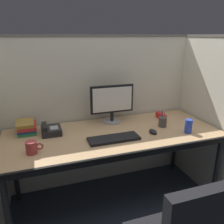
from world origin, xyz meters
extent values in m
plane|color=#2D3847|center=(0.00, 0.00, 0.00)|extent=(8.00, 8.00, 0.00)
cube|color=beige|center=(0.00, 0.74, 0.78)|extent=(2.20, 0.05, 1.55)
cube|color=#605B56|center=(0.00, 0.74, 1.56)|extent=(2.21, 0.06, 0.02)
cube|color=beige|center=(0.99, 0.20, 0.78)|extent=(0.05, 1.40, 1.55)
cube|color=tan|center=(0.00, 0.30, 0.72)|extent=(1.90, 0.80, 0.04)
cube|color=black|center=(0.00, -0.09, 0.72)|extent=(1.90, 0.02, 0.05)
cylinder|color=black|center=(-0.89, -0.04, 0.35)|extent=(0.04, 0.04, 0.70)
cylinder|color=black|center=(0.89, -0.04, 0.35)|extent=(0.04, 0.04, 0.70)
cylinder|color=black|center=(-0.89, 0.64, 0.35)|extent=(0.04, 0.04, 0.70)
cylinder|color=black|center=(0.89, 0.64, 0.35)|extent=(0.04, 0.04, 0.70)
cylinder|color=gray|center=(0.07, 0.56, 0.75)|extent=(0.17, 0.17, 0.01)
cylinder|color=black|center=(0.07, 0.56, 0.80)|extent=(0.03, 0.03, 0.09)
cube|color=black|center=(0.07, 0.56, 0.98)|extent=(0.43, 0.03, 0.27)
cube|color=silver|center=(0.07, 0.54, 0.98)|extent=(0.39, 0.01, 0.23)
cube|color=black|center=(-0.05, 0.17, 0.75)|extent=(0.43, 0.15, 0.02)
ellipsoid|color=black|center=(0.33, 0.18, 0.76)|extent=(0.06, 0.10, 0.03)
cylinder|color=#59595B|center=(0.33, 0.20, 0.77)|extent=(0.01, 0.01, 0.01)
cube|color=red|center=(0.59, 0.49, 0.77)|extent=(0.04, 0.15, 0.06)
cylinder|color=#993333|center=(-0.69, 0.14, 0.79)|extent=(0.08, 0.08, 0.09)
torus|color=#993333|center=(-0.64, 0.14, 0.79)|extent=(0.06, 0.01, 0.06)
cube|color=#26723F|center=(-0.73, 0.56, 0.75)|extent=(0.15, 0.21, 0.02)
cube|color=#1E478C|center=(-0.73, 0.57, 0.77)|extent=(0.15, 0.21, 0.02)
cube|color=#B22626|center=(-0.72, 0.56, 0.80)|extent=(0.15, 0.21, 0.03)
cube|color=olive|center=(-0.74, 0.56, 0.83)|extent=(0.15, 0.21, 0.03)
cube|color=black|center=(-0.53, 0.46, 0.77)|extent=(0.17, 0.19, 0.06)
cube|color=black|center=(-0.58, 0.46, 0.81)|extent=(0.04, 0.17, 0.03)
cube|color=gray|center=(-0.50, 0.45, 0.80)|extent=(0.07, 0.09, 0.00)
cylinder|color=#263FB2|center=(0.63, 0.09, 0.80)|extent=(0.07, 0.07, 0.12)
cylinder|color=#4C4742|center=(0.49, 0.29, 0.79)|extent=(0.08, 0.08, 0.09)
cylinder|color=red|center=(0.49, 0.28, 0.82)|extent=(0.01, 0.01, 0.14)
cylinder|color=#263FB2|center=(0.49, 0.31, 0.82)|extent=(0.01, 0.01, 0.14)
cylinder|color=black|center=(0.48, 0.31, 0.82)|extent=(0.01, 0.01, 0.14)
camera|label=1|loc=(-0.62, -1.48, 1.56)|focal=36.86mm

